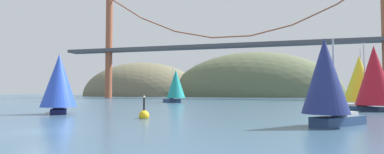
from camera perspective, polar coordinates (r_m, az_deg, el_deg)
name	(u,v)px	position (r m, az deg, el deg)	size (l,w,h in m)	color
ground_plane	(36,131)	(24.80, -27.01, -9.02)	(360.00, 360.00, 0.00)	#385670
headland_center	(253,97)	(153.62, 11.33, -3.59)	(83.91, 44.00, 43.88)	#5B6647
headland_left	(141,96)	(169.11, -9.42, -3.51)	(67.19, 44.00, 36.43)	#6B664C
suspension_bridge	(231,44)	(115.69, 7.25, 6.14)	(138.42, 6.00, 42.22)	brown
sailboat_navy_sail	(326,80)	(27.06, 23.72, -0.47)	(6.29, 6.71, 7.27)	navy
sailboat_white_mainsail	(57,81)	(90.68, -23.78, -0.64)	(8.82, 9.12, 11.58)	#191E4C
sailboat_blue_spinnaker	(59,82)	(41.79, -23.54, -0.88)	(6.64, 7.44, 7.76)	#191E4C
sailboat_yellow_sail	(360,81)	(58.11, 28.76, -0.63)	(6.71, 10.18, 10.05)	#191E4C
sailboat_crimson_sail	(374,76)	(50.94, 30.74, 0.09)	(8.09, 8.61, 10.03)	navy
sailboat_teal_sail	(176,85)	(75.21, -3.06, -1.45)	(7.67, 7.10, 8.70)	navy
channel_buoy	(144,115)	(32.69, -8.93, -6.99)	(1.10, 1.10, 2.64)	gold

